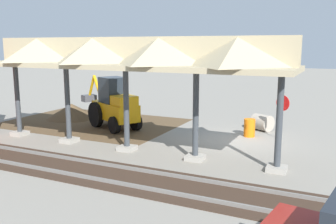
{
  "coord_description": "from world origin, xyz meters",
  "views": [
    {
      "loc": [
        -4.54,
        17.15,
        4.6
      ],
      "look_at": [
        2.56,
        2.27,
        1.6
      ],
      "focal_mm": 40.0,
      "sensor_mm": 36.0,
      "label": 1
    }
  ],
  "objects_px": {
    "stop_sign": "(283,108)",
    "concrete_pipe": "(262,122)",
    "traffic_barrel": "(249,128)",
    "backhoe": "(114,105)"
  },
  "relations": [
    {
      "from": "stop_sign",
      "to": "concrete_pipe",
      "type": "relative_size",
      "value": 1.68
    },
    {
      "from": "stop_sign",
      "to": "traffic_barrel",
      "type": "relative_size",
      "value": 2.42
    },
    {
      "from": "backhoe",
      "to": "concrete_pipe",
      "type": "xyz_separation_m",
      "value": [
        -7.59,
        -2.86,
        -0.82
      ]
    },
    {
      "from": "concrete_pipe",
      "to": "traffic_barrel",
      "type": "relative_size",
      "value": 1.44
    },
    {
      "from": "stop_sign",
      "to": "concrete_pipe",
      "type": "xyz_separation_m",
      "value": [
        1.25,
        -1.52,
        -1.12
      ]
    },
    {
      "from": "backhoe",
      "to": "concrete_pipe",
      "type": "distance_m",
      "value": 8.15
    },
    {
      "from": "concrete_pipe",
      "to": "stop_sign",
      "type": "bearing_deg",
      "value": 129.36
    },
    {
      "from": "stop_sign",
      "to": "traffic_barrel",
      "type": "height_order",
      "value": "stop_sign"
    },
    {
      "from": "backhoe",
      "to": "concrete_pipe",
      "type": "relative_size",
      "value": 3.96
    },
    {
      "from": "backhoe",
      "to": "stop_sign",
      "type": "bearing_deg",
      "value": -171.41
    }
  ]
}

